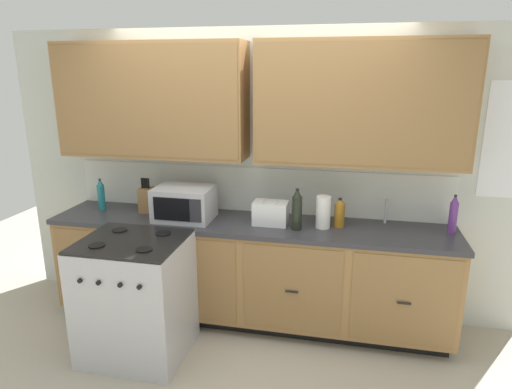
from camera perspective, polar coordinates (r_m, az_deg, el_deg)
ground_plane at (r=3.85m, az=-2.01°, el=-18.06°), size 8.35×8.35×0.00m
wall_unit at (r=3.71m, az=-0.33°, el=8.39°), size 4.54×0.40×2.49m
counter_run at (r=3.87m, az=-0.94°, el=-9.83°), size 3.37×0.64×0.92m
stove_range at (r=3.58m, az=-15.22°, el=-12.68°), size 0.76×0.68×0.95m
microwave at (r=3.78m, az=-9.23°, el=-1.12°), size 0.48×0.37×0.28m
toaster at (r=3.62m, az=1.90°, el=-2.39°), size 0.28×0.18×0.19m
knife_block at (r=4.05m, az=-13.90°, el=-0.59°), size 0.11×0.14×0.31m
sink_faucet at (r=3.79m, az=16.39°, el=-2.12°), size 0.02×0.02×0.20m
paper_towel_roll at (r=3.57m, az=8.66°, el=-2.25°), size 0.12×0.12×0.26m
bottle_amber at (r=3.61m, az=10.72°, el=-2.34°), size 0.08×0.08×0.24m
bottle_teal at (r=4.22m, az=-19.34°, el=-0.02°), size 0.06×0.06×0.29m
bottle_violet at (r=3.72m, az=24.09°, el=-2.40°), size 0.06×0.06×0.31m
bottle_dark at (r=3.49m, az=5.29°, el=-1.98°), size 0.08×0.08×0.33m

